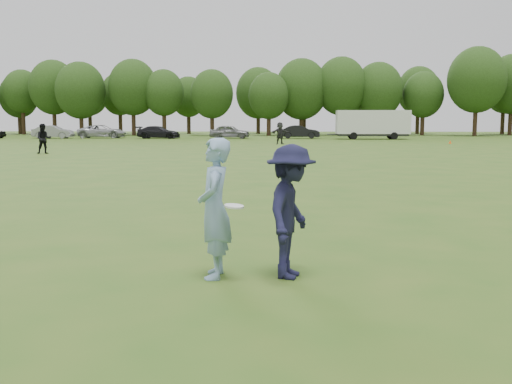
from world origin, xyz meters
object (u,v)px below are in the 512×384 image
at_px(defender, 291,212).
at_px(player_far_a, 44,139).
at_px(thrower, 215,208).
at_px(car_e, 230,132).
at_px(car_b, 53,132).
at_px(cargo_trailer, 373,123).
at_px(car_c, 102,132).
at_px(car_d, 159,132).
at_px(field_cone, 450,142).
at_px(player_far_d, 280,133).
at_px(car_f, 300,132).

height_order(defender, player_far_a, player_far_a).
relative_size(thrower, car_e, 0.43).
height_order(defender, car_b, defender).
bearing_deg(cargo_trailer, player_far_a, -130.76).
xyz_separation_m(car_c, car_e, (15.16, -1.15, 0.01)).
height_order(car_d, field_cone, car_d).
relative_size(car_c, cargo_trailer, 0.62).
height_order(thrower, field_cone, thrower).
distance_m(player_far_d, field_cone, 15.71).
xyz_separation_m(defender, car_f, (1.73, 60.93, -0.19)).
xyz_separation_m(player_far_a, cargo_trailer, (25.30, 29.35, 0.81)).
bearing_deg(defender, car_d, 28.09).
bearing_deg(car_e, player_far_d, -155.73).
bearing_deg(defender, field_cone, -3.19).
relative_size(player_far_a, car_c, 0.35).
distance_m(player_far_a, car_d, 30.36).
distance_m(car_d, cargo_trailer, 24.26).
bearing_deg(car_b, defender, -157.72).
xyz_separation_m(defender, field_cone, (15.11, 47.37, -0.80)).
height_order(thrower, player_far_a, thrower).
distance_m(player_far_a, cargo_trailer, 38.76).
relative_size(defender, car_c, 0.34).
bearing_deg(player_far_a, car_e, 51.88).
relative_size(player_far_d, cargo_trailer, 0.22).
distance_m(car_d, car_f, 16.26).
xyz_separation_m(car_b, field_cone, (41.81, -12.28, -0.60)).
bearing_deg(car_c, thrower, -164.74).
bearing_deg(field_cone, car_e, 148.85).
height_order(car_c, car_e, car_e).
distance_m(car_b, car_e, 20.38).
xyz_separation_m(thrower, player_far_d, (0.60, 45.51, -0.00)).
bearing_deg(player_far_a, player_far_d, 24.92).
bearing_deg(car_d, car_c, 82.06).
bearing_deg(cargo_trailer, car_b, 179.01).
height_order(thrower, car_e, thrower).
relative_size(car_c, car_d, 1.13).
bearing_deg(field_cone, player_far_d, -173.05).
relative_size(thrower, player_far_a, 1.02).
height_order(player_far_a, car_e, player_far_a).
bearing_deg(player_far_a, car_f, 39.68).
xyz_separation_m(car_f, field_cone, (13.38, -13.57, -0.60)).
bearing_deg(cargo_trailer, car_c, 175.49).
bearing_deg(car_c, defender, -163.83).
xyz_separation_m(player_far_a, car_d, (1.09, 30.34, -0.25)).
height_order(player_far_d, car_f, player_far_d).
bearing_deg(car_f, defender, 179.46).
bearing_deg(car_e, cargo_trailer, -91.95).
bearing_deg(cargo_trailer, thrower, -100.34).
xyz_separation_m(car_c, field_cone, (36.61, -14.12, -0.62)).
relative_size(car_b, car_d, 0.93).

